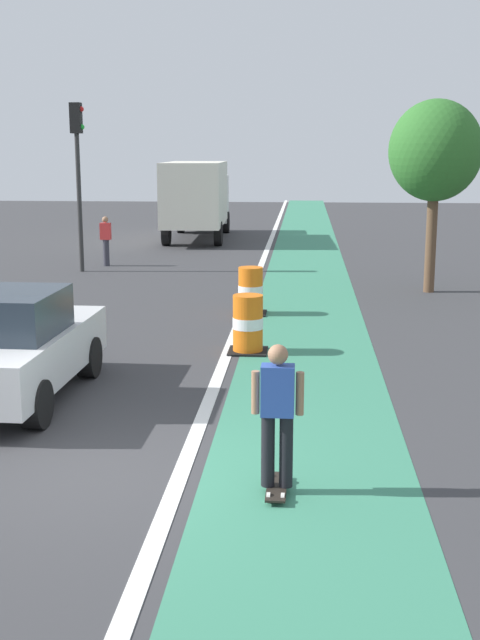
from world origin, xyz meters
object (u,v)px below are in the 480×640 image
object	(u,v)px
traffic_barrel_front	(248,325)
street_tree_sidewalk	(435,152)
skateboarder_on_lane	(277,414)
traffic_barrel_mid	(251,291)
traffic_light_corner	(78,157)
parked_sedan_nearest	(9,346)
pedestrian_crossing	(106,239)
delivery_truck_down_block	(197,195)

from	to	relation	value
traffic_barrel_front	street_tree_sidewalk	xyz separation A→B (m)	(4.36, 6.93, 3.14)
street_tree_sidewalk	skateboarder_on_lane	bearing A→B (deg)	-105.23
traffic_barrel_mid	traffic_light_corner	distance (m)	8.94
skateboarder_on_lane	traffic_light_corner	bearing A→B (deg)	112.38
traffic_barrel_front	street_tree_sidewalk	bearing A→B (deg)	57.84
parked_sedan_nearest	pedestrian_crossing	distance (m)	14.43
parked_sedan_nearest	street_tree_sidewalk	world-z (taller)	street_tree_sidewalk
parked_sedan_nearest	street_tree_sidewalk	distance (m)	13.04
delivery_truck_down_block	street_tree_sidewalk	size ratio (longest dim) A/B	1.54
traffic_light_corner	street_tree_sidewalk	bearing A→B (deg)	-15.83
traffic_barrel_front	traffic_light_corner	xyz separation A→B (m)	(-5.87, 9.83, 2.97)
traffic_barrel_front	pedestrian_crossing	bearing A→B (deg)	116.00
skateboarder_on_lane	delivery_truck_down_block	bearing A→B (deg)	99.45
pedestrian_crossing	skateboarder_on_lane	bearing A→B (deg)	-70.44
skateboarder_on_lane	parked_sedan_nearest	xyz separation A→B (m)	(-4.13, 3.08, -0.08)
parked_sedan_nearest	delivery_truck_down_block	xyz separation A→B (m)	(-0.10, 22.35, 1.01)
skateboarder_on_lane	traffic_barrel_front	world-z (taller)	skateboarder_on_lane
traffic_barrel_mid	pedestrian_crossing	bearing A→B (deg)	124.83
delivery_truck_down_block	traffic_barrel_mid	bearing A→B (deg)	-78.09
parked_sedan_nearest	delivery_truck_down_block	bearing A→B (deg)	90.27
traffic_barrel_mid	pedestrian_crossing	world-z (taller)	pedestrian_crossing
traffic_barrel_front	parked_sedan_nearest	bearing A→B (deg)	-136.52
skateboarder_on_lane	pedestrian_crossing	world-z (taller)	skateboarder_on_lane
delivery_truck_down_block	traffic_light_corner	size ratio (longest dim) A/B	1.51
delivery_truck_down_block	traffic_barrel_front	bearing A→B (deg)	-79.72
skateboarder_on_lane	traffic_barrel_front	bearing A→B (deg)	96.92
parked_sedan_nearest	traffic_barrel_front	xyz separation A→B (m)	(3.37, 3.19, -0.30)
traffic_barrel_mid	street_tree_sidewalk	xyz separation A→B (m)	(4.55, 3.34, 3.14)
skateboarder_on_lane	delivery_truck_down_block	world-z (taller)	delivery_truck_down_block
parked_sedan_nearest	traffic_light_corner	xyz separation A→B (m)	(-2.50, 13.02, 2.67)
skateboarder_on_lane	traffic_light_corner	size ratio (longest dim) A/B	0.33
parked_sedan_nearest	delivery_truck_down_block	distance (m)	22.37
parked_sedan_nearest	traffic_light_corner	size ratio (longest dim) A/B	0.81
street_tree_sidewalk	traffic_barrel_mid	bearing A→B (deg)	-143.73
parked_sedan_nearest	traffic_barrel_mid	bearing A→B (deg)	64.90
traffic_barrel_front	delivery_truck_down_block	distance (m)	19.51
skateboarder_on_lane	delivery_truck_down_block	xyz separation A→B (m)	(-4.23, 25.43, 0.94)
traffic_barrel_mid	delivery_truck_down_block	world-z (taller)	delivery_truck_down_block
traffic_barrel_front	traffic_barrel_mid	size ratio (longest dim) A/B	1.00
traffic_light_corner	street_tree_sidewalk	xyz separation A→B (m)	(10.23, -2.90, 0.17)
parked_sedan_nearest	traffic_barrel_mid	size ratio (longest dim) A/B	3.79
skateboarder_on_lane	pedestrian_crossing	distance (m)	18.43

